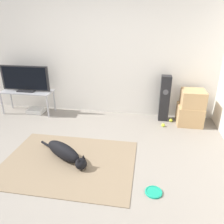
{
  "coord_description": "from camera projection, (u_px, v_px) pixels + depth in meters",
  "views": [
    {
      "loc": [
        1.19,
        -2.36,
        1.93
      ],
      "look_at": [
        0.63,
        1.04,
        0.45
      ],
      "focal_mm": 35.0,
      "sensor_mm": 36.0,
      "label": 1
    }
  ],
  "objects": [
    {
      "name": "ground_plane",
      "position": [
        56.0,
        167.0,
        3.08
      ],
      "size": [
        12.0,
        12.0,
        0.0
      ],
      "primitive_type": "plane",
      "color": "gray"
    },
    {
      "name": "wall_back",
      "position": [
        90.0,
        53.0,
        4.48
      ],
      "size": [
        8.0,
        0.06,
        2.55
      ],
      "color": "silver",
      "rests_on": "ground_plane"
    },
    {
      "name": "area_rug",
      "position": [
        69.0,
        162.0,
        3.18
      ],
      "size": [
        1.9,
        1.4,
        0.01
      ],
      "color": "#847056",
      "rests_on": "ground_plane"
    },
    {
      "name": "dog",
      "position": [
        65.0,
        153.0,
        3.19
      ],
      "size": [
        0.91,
        0.6,
        0.24
      ],
      "color": "black",
      "rests_on": "area_rug"
    },
    {
      "name": "frisbee",
      "position": [
        154.0,
        192.0,
        2.62
      ],
      "size": [
        0.21,
        0.21,
        0.03
      ],
      "color": "#199E7A",
      "rests_on": "ground_plane"
    },
    {
      "name": "cardboard_box_lower",
      "position": [
        189.0,
        115.0,
        4.29
      ],
      "size": [
        0.47,
        0.48,
        0.38
      ],
      "color": "tan",
      "rests_on": "ground_plane"
    },
    {
      "name": "cardboard_box_upper",
      "position": [
        193.0,
        98.0,
        4.14
      ],
      "size": [
        0.43,
        0.43,
        0.31
      ],
      "color": "tan",
      "rests_on": "cardboard_box_lower"
    },
    {
      "name": "floor_speaker",
      "position": [
        165.0,
        98.0,
        4.35
      ],
      "size": [
        0.19,
        0.19,
        0.92
      ],
      "color": "black",
      "rests_on": "ground_plane"
    },
    {
      "name": "tv_stand",
      "position": [
        27.0,
        94.0,
        4.7
      ],
      "size": [
        1.11,
        0.4,
        0.5
      ],
      "color": "#A8A8AD",
      "rests_on": "ground_plane"
    },
    {
      "name": "tv",
      "position": [
        25.0,
        79.0,
        4.57
      ],
      "size": [
        1.05,
        0.2,
        0.54
      ],
      "color": "#232326",
      "rests_on": "tv_stand"
    },
    {
      "name": "tennis_ball_by_boxes",
      "position": [
        171.0,
        120.0,
        4.41
      ],
      "size": [
        0.07,
        0.07,
        0.07
      ],
      "color": "#C6E033",
      "rests_on": "ground_plane"
    },
    {
      "name": "tennis_ball_near_speaker",
      "position": [
        163.0,
        125.0,
        4.22
      ],
      "size": [
        0.07,
        0.07,
        0.07
      ],
      "color": "#C6E033",
      "rests_on": "ground_plane"
    },
    {
      "name": "game_console",
      "position": [
        36.0,
        110.0,
        4.86
      ],
      "size": [
        0.35,
        0.29,
        0.09
      ],
      "color": "white",
      "rests_on": "ground_plane"
    }
  ]
}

